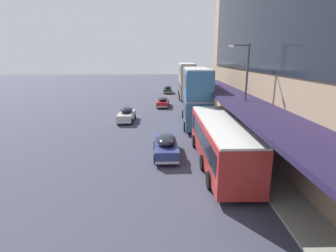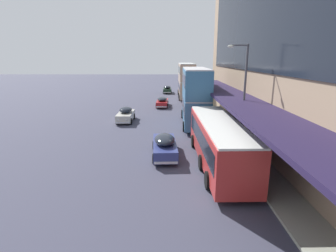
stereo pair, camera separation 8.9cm
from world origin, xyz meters
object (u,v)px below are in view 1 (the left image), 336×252
(transit_bus_kerbside_rear, at_px, (219,140))
(fire_hydrant, at_px, (252,161))
(transit_bus_kerbside_front, at_px, (195,95))
(street_lamp, at_px, (243,92))
(sedan_lead_mid, at_px, (162,102))
(sedan_far_back, at_px, (165,145))
(sedan_lead_near, at_px, (167,89))
(transit_bus_kerbside_far, at_px, (186,79))
(sedan_oncoming_rear, at_px, (126,114))

(transit_bus_kerbside_rear, bearing_deg, fire_hydrant, -16.56)
(transit_bus_kerbside_front, distance_m, street_lamp, 9.32)
(sedan_lead_mid, distance_m, fire_hydrant, 23.92)
(sedan_far_back, relative_size, street_lamp, 0.62)
(sedan_lead_near, distance_m, sedan_lead_mid, 15.91)
(transit_bus_kerbside_front, relative_size, sedan_lead_near, 2.17)
(fire_hydrant, bearing_deg, sedan_lead_mid, 105.45)
(fire_hydrant, bearing_deg, transit_bus_kerbside_far, 93.85)
(sedan_far_back, bearing_deg, transit_bus_kerbside_front, 71.72)
(transit_bus_kerbside_front, height_order, transit_bus_kerbside_rear, transit_bus_kerbside_front)
(sedan_far_back, xyz_separation_m, street_lamp, (5.75, 0.82, 3.89))
(transit_bus_kerbside_far, height_order, sedan_lead_mid, transit_bus_kerbside_far)
(street_lamp, bearing_deg, fire_hydrant, -89.90)
(sedan_lead_mid, height_order, fire_hydrant, sedan_lead_mid)
(transit_bus_kerbside_front, distance_m, sedan_far_back, 10.48)
(street_lamp, distance_m, fire_hydrant, 5.25)
(sedan_lead_near, height_order, fire_hydrant, sedan_lead_near)
(transit_bus_kerbside_rear, relative_size, sedan_lead_near, 2.54)
(transit_bus_kerbside_far, xyz_separation_m, sedan_lead_near, (-3.47, 6.57, -2.58))
(transit_bus_kerbside_rear, height_order, sedan_lead_mid, transit_bus_kerbside_rear)
(fire_hydrant, bearing_deg, sedan_far_back, 158.02)
(transit_bus_kerbside_rear, distance_m, sedan_oncoming_rear, 15.27)
(transit_bus_kerbside_far, bearing_deg, transit_bus_kerbside_front, -91.07)
(sedan_lead_mid, distance_m, sedan_oncoming_rear, 10.45)
(transit_bus_kerbside_front, relative_size, sedan_lead_mid, 1.91)
(sedan_lead_mid, xyz_separation_m, sedan_oncoming_rear, (-4.01, -9.65, 0.08))
(transit_bus_kerbside_rear, distance_m, sedan_lead_mid, 22.86)
(transit_bus_kerbside_far, height_order, sedan_lead_near, transit_bus_kerbside_far)
(transit_bus_kerbside_rear, height_order, sedan_oncoming_rear, transit_bus_kerbside_rear)
(transit_bus_kerbside_far, height_order, street_lamp, street_lamp)
(sedan_lead_mid, bearing_deg, transit_bus_kerbside_rear, -79.21)
(transit_bus_kerbside_rear, relative_size, fire_hydrant, 15.78)
(transit_bus_kerbside_rear, xyz_separation_m, street_lamp, (2.09, 2.51, 2.93))
(transit_bus_kerbside_front, xyz_separation_m, street_lamp, (2.55, -8.85, 1.41))
(sedan_far_back, xyz_separation_m, sedan_lead_near, (0.10, 36.63, -0.04))
(sedan_lead_near, height_order, sedan_oncoming_rear, sedan_oncoming_rear)
(sedan_lead_near, bearing_deg, transit_bus_kerbside_front, -83.47)
(transit_bus_kerbside_far, height_order, sedan_oncoming_rear, transit_bus_kerbside_far)
(transit_bus_kerbside_far, distance_m, sedan_lead_mid, 10.56)
(fire_hydrant, bearing_deg, transit_bus_kerbside_rear, 163.44)
(sedan_far_back, height_order, fire_hydrant, sedan_far_back)
(transit_bus_kerbside_front, bearing_deg, sedan_lead_mid, 109.00)
(transit_bus_kerbside_far, relative_size, fire_hydrant, 16.31)
(transit_bus_kerbside_rear, xyz_separation_m, transit_bus_kerbside_far, (-0.08, 31.76, 1.58))
(sedan_lead_near, xyz_separation_m, sedan_oncoming_rear, (-4.74, -25.55, 0.04))
(sedan_far_back, bearing_deg, sedan_lead_mid, 91.71)
(transit_bus_kerbside_far, bearing_deg, sedan_oncoming_rear, -113.38)
(sedan_lead_mid, relative_size, street_lamp, 0.62)
(sedan_lead_mid, relative_size, sedan_oncoming_rear, 1.12)
(sedan_lead_mid, bearing_deg, sedan_far_back, -88.29)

